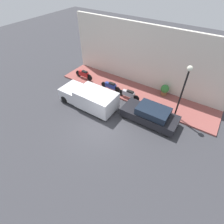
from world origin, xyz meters
TOP-DOWN VIEW (x-y plane):
  - ground_plane at (0.00, 0.00)m, footprint 60.00×60.00m
  - sidewalk at (5.29, 0.00)m, footprint 3.12×15.16m
  - building_facade at (7.00, 0.00)m, footprint 0.30×15.16m
  - parked_car at (2.64, -2.84)m, footprint 1.82×4.35m
  - delivery_van at (1.55, 2.34)m, footprint 2.04×5.09m
  - motorcycle_blue at (4.35, 1.98)m, footprint 0.30×2.12m
  - motorcycle_red at (4.55, 5.47)m, footprint 0.30×2.12m
  - scooter_silver at (4.12, -0.09)m, footprint 0.30×2.14m
  - streetlamp at (4.15, -4.35)m, footprint 0.39×0.39m
  - potted_plant at (6.40, -2.56)m, footprint 0.74×0.74m

SIDE VIEW (x-z plane):
  - ground_plane at x=0.00m, z-range 0.00..0.00m
  - sidewalk at x=5.29m, z-range 0.00..0.14m
  - motorcycle_blue at x=4.35m, z-range 0.18..0.97m
  - scooter_silver at x=4.12m, z-range 0.18..1.01m
  - motorcycle_red at x=4.55m, z-range 0.18..1.06m
  - parked_car at x=2.64m, z-range -0.03..1.33m
  - potted_plant at x=6.40m, z-range 0.19..1.20m
  - delivery_van at x=1.55m, z-range 0.02..1.66m
  - building_facade at x=7.00m, z-range 0.00..5.73m
  - streetlamp at x=4.15m, z-range 1.06..5.45m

